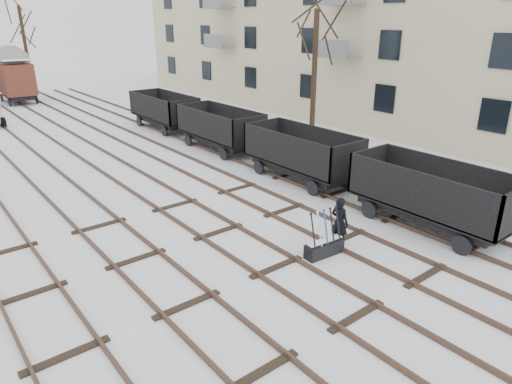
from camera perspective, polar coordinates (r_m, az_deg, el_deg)
ground at (r=13.54m, az=2.53°, el=-9.47°), size 120.00×120.00×0.00m
tracks at (r=24.67m, az=-18.81°, el=3.89°), size 13.90×52.00×0.16m
ground_frame at (r=14.23m, az=8.53°, el=-6.79°), size 1.33×0.53×1.49m
worker at (r=14.55m, az=10.39°, el=-3.80°), size 0.48×0.66×1.69m
freight_wagon_a at (r=16.79m, az=20.97°, el=-1.40°), size 2.21×5.51×2.25m
freight_wagon_b at (r=20.49m, az=5.66°, el=3.87°), size 2.21×5.51×2.25m
freight_wagon_c at (r=25.30m, az=-4.51°, el=7.22°), size 2.21×5.51×2.25m
freight_wagon_d at (r=30.69m, az=-11.36°, el=9.32°), size 2.21×5.51×2.25m
box_van_wagon at (r=44.61m, az=-27.90°, el=12.56°), size 2.68×4.85×3.65m
tree_near at (r=26.39m, az=7.26°, el=13.85°), size 0.30×0.30×7.30m
tree_far_right at (r=47.14m, az=-26.75°, el=15.29°), size 0.30×0.30×7.82m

